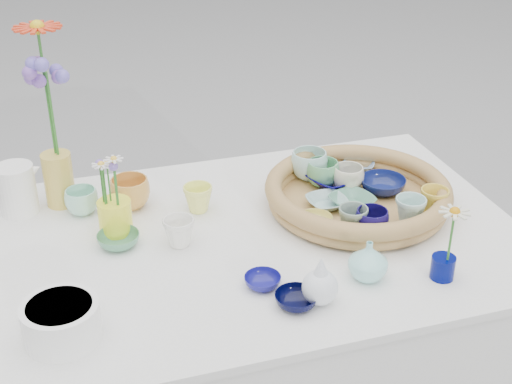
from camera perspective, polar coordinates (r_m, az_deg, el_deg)
name	(u,v)px	position (r m, az deg, el deg)	size (l,w,h in m)	color
wicker_tray	(357,194)	(1.83, 8.12, -0.17)	(0.47, 0.47, 0.08)	olive
tray_ceramic_0	(333,179)	(1.90, 6.14, 1.03)	(0.13, 0.13, 0.03)	#030048
tray_ceramic_1	(383,185)	(1.89, 10.12, 0.54)	(0.12, 0.12, 0.04)	navy
tray_ceramic_2	(434,201)	(1.81, 14.04, -0.72)	(0.07, 0.07, 0.07)	gold
tray_ceramic_3	(352,201)	(1.81, 7.70, -0.75)	(0.11, 0.11, 0.03)	#558F74
tray_ceramic_4	(353,220)	(1.69, 7.75, -2.24)	(0.07, 0.07, 0.07)	gray
tray_ceramic_5	(327,202)	(1.80, 5.68, -0.83)	(0.10, 0.10, 0.02)	#9CC1BD
tray_ceramic_6	(309,165)	(1.92, 4.28, 2.17)	(0.10, 0.10, 0.08)	#AEDFD7
tray_ceramic_7	(348,178)	(1.88, 7.39, 1.12)	(0.08, 0.08, 0.06)	#F0EBC8
tray_ceramic_8	(359,165)	(2.00, 8.23, 2.16)	(0.09, 0.09, 0.02)	#7FA6DC
tray_ceramic_9	(372,222)	(1.69, 9.24, -2.37)	(0.08, 0.08, 0.06)	#110A4A
tray_ceramic_10	(315,221)	(1.71, 4.78, -2.36)	(0.08, 0.08, 0.03)	#DCD165
tray_ceramic_11	(410,211)	(1.75, 12.22, -1.51)	(0.07, 0.07, 0.07)	#A7D1C8
tray_ceramic_12	(323,173)	(1.89, 5.35, 1.49)	(0.09, 0.09, 0.07)	#5EA970
loose_ceramic_0	(130,193)	(1.84, -10.05, -0.08)	(0.10, 0.10, 0.08)	gold
loose_ceramic_1	(198,198)	(1.80, -4.66, -0.52)	(0.07, 0.07, 0.07)	#FAFF70
loose_ceramic_2	(118,240)	(1.70, -10.95, -3.79)	(0.10, 0.10, 0.03)	#4E8D67
loose_ceramic_3	(179,232)	(1.67, -6.18, -3.20)	(0.07, 0.07, 0.07)	white
loose_ceramic_4	(263,281)	(1.53, 0.53, -7.16)	(0.08, 0.08, 0.02)	navy
loose_ceramic_5	(82,201)	(1.84, -13.78, -0.74)	(0.08, 0.08, 0.07)	#9DDFC5
loose_ceramic_6	(296,300)	(1.48, 3.24, -8.62)	(0.09, 0.09, 0.03)	black
fluted_bowl	(61,322)	(1.43, -15.30, -9.98)	(0.15, 0.15, 0.08)	white
bud_vase_paleblue	(320,279)	(1.47, 5.17, -6.97)	(0.08, 0.08, 0.12)	white
bud_vase_seafoam	(368,260)	(1.56, 8.97, -5.42)	(0.09, 0.09, 0.09)	#97E2DB
bud_vase_cobalt	(443,267)	(1.60, 14.71, -5.85)	(0.05, 0.05, 0.05)	#000756
single_daisy	(451,236)	(1.55, 15.34, -3.44)	(0.08, 0.08, 0.14)	silver
tall_vase_yellow	(59,179)	(1.88, -15.50, 0.99)	(0.08, 0.08, 0.14)	gold
gerbera	(47,93)	(1.80, -16.38, 7.62)	(0.13, 0.13, 0.34)	red
hydrangea	(52,114)	(1.81, -15.99, 6.00)	(0.09, 0.09, 0.30)	#6F60CD
white_pitcher	(17,189)	(1.88, -18.59, 0.20)	(0.13, 0.10, 0.13)	white
daisy_cup	(115,217)	(1.73, -11.19, -1.99)	(0.08, 0.08, 0.09)	#FCF730
daisy_posy	(109,178)	(1.68, -11.71, 1.12)	(0.08, 0.08, 0.13)	white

